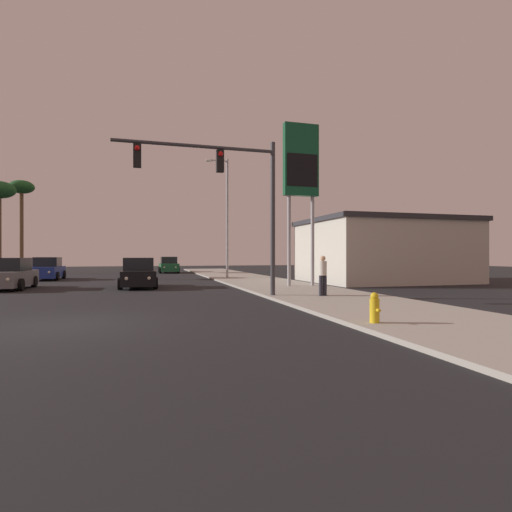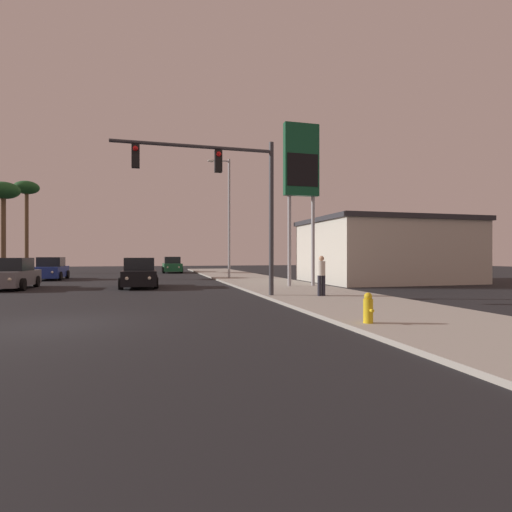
{
  "view_description": "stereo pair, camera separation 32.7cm",
  "coord_description": "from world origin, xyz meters",
  "px_view_note": "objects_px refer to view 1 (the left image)",
  "views": [
    {
      "loc": [
        2.03,
        -11.18,
        1.8
      ],
      "look_at": [
        7.75,
        8.99,
        1.78
      ],
      "focal_mm": 28.0,
      "sensor_mm": 36.0,
      "label": 1
    },
    {
      "loc": [
        2.34,
        -11.27,
        1.8
      ],
      "look_at": [
        7.75,
        8.99,
        1.78
      ],
      "focal_mm": 28.0,
      "sensor_mm": 36.0,
      "label": 2
    }
  ],
  "objects_px": {
    "car_blue": "(47,270)",
    "car_green": "(169,266)",
    "gas_station_sign": "(301,169)",
    "fire_hydrant": "(375,308)",
    "street_lamp": "(226,212)",
    "pedestrian_on_sidewalk": "(323,274)",
    "palm_tree_far": "(22,193)",
    "car_black": "(138,274)",
    "traffic_light_mast": "(230,186)",
    "car_grey": "(9,275)"
  },
  "relations": [
    {
      "from": "car_blue",
      "to": "fire_hydrant",
      "type": "distance_m",
      "value": 27.08
    },
    {
      "from": "car_grey",
      "to": "palm_tree_far",
      "type": "xyz_separation_m",
      "value": [
        -4.94,
        21.16,
        7.41
      ]
    },
    {
      "from": "gas_station_sign",
      "to": "street_lamp",
      "type": "bearing_deg",
      "value": 105.02
    },
    {
      "from": "car_black",
      "to": "traffic_light_mast",
      "type": "xyz_separation_m",
      "value": [
        3.73,
        -7.29,
        3.93
      ]
    },
    {
      "from": "car_blue",
      "to": "fire_hydrant",
      "type": "bearing_deg",
      "value": 117.25
    },
    {
      "from": "car_black",
      "to": "car_blue",
      "type": "height_order",
      "value": "same"
    },
    {
      "from": "gas_station_sign",
      "to": "pedestrian_on_sidewalk",
      "type": "distance_m",
      "value": 7.84
    },
    {
      "from": "street_lamp",
      "to": "palm_tree_far",
      "type": "distance_m",
      "value": 23.81
    },
    {
      "from": "gas_station_sign",
      "to": "car_grey",
      "type": "bearing_deg",
      "value": 167.53
    },
    {
      "from": "gas_station_sign",
      "to": "fire_hydrant",
      "type": "height_order",
      "value": "gas_station_sign"
    },
    {
      "from": "gas_station_sign",
      "to": "car_blue",
      "type": "bearing_deg",
      "value": 141.51
    },
    {
      "from": "car_green",
      "to": "gas_station_sign",
      "type": "height_order",
      "value": "gas_station_sign"
    },
    {
      "from": "car_green",
      "to": "car_black",
      "type": "bearing_deg",
      "value": 80.54
    },
    {
      "from": "car_grey",
      "to": "traffic_light_mast",
      "type": "xyz_separation_m",
      "value": [
        10.34,
        -7.9,
        3.93
      ]
    },
    {
      "from": "car_green",
      "to": "pedestrian_on_sidewalk",
      "type": "height_order",
      "value": "pedestrian_on_sidewalk"
    },
    {
      "from": "car_blue",
      "to": "car_green",
      "type": "bearing_deg",
      "value": -133.73
    },
    {
      "from": "street_lamp",
      "to": "fire_hydrant",
      "type": "distance_m",
      "value": 21.45
    },
    {
      "from": "car_black",
      "to": "street_lamp",
      "type": "height_order",
      "value": "street_lamp"
    },
    {
      "from": "car_grey",
      "to": "traffic_light_mast",
      "type": "height_order",
      "value": "traffic_light_mast"
    },
    {
      "from": "traffic_light_mast",
      "to": "palm_tree_far",
      "type": "bearing_deg",
      "value": 117.74
    },
    {
      "from": "car_grey",
      "to": "car_green",
      "type": "distance_m",
      "value": 20.96
    },
    {
      "from": "street_lamp",
      "to": "pedestrian_on_sidewalk",
      "type": "height_order",
      "value": "street_lamp"
    },
    {
      "from": "gas_station_sign",
      "to": "traffic_light_mast",
      "type": "bearing_deg",
      "value": -137.8
    },
    {
      "from": "street_lamp",
      "to": "car_black",
      "type": "bearing_deg",
      "value": -134.94
    },
    {
      "from": "street_lamp",
      "to": "pedestrian_on_sidewalk",
      "type": "relative_size",
      "value": 5.39
    },
    {
      "from": "car_blue",
      "to": "traffic_light_mast",
      "type": "relative_size",
      "value": 0.65
    },
    {
      "from": "car_blue",
      "to": "street_lamp",
      "type": "relative_size",
      "value": 0.48
    },
    {
      "from": "car_green",
      "to": "car_blue",
      "type": "relative_size",
      "value": 1.0
    },
    {
      "from": "fire_hydrant",
      "to": "pedestrian_on_sidewalk",
      "type": "distance_m",
      "value": 6.74
    },
    {
      "from": "car_green",
      "to": "street_lamp",
      "type": "xyz_separation_m",
      "value": [
        3.43,
        -13.03,
        4.36
      ]
    },
    {
      "from": "car_green",
      "to": "car_grey",
      "type": "bearing_deg",
      "value": 62.09
    },
    {
      "from": "pedestrian_on_sidewalk",
      "to": "palm_tree_far",
      "type": "height_order",
      "value": "palm_tree_far"
    },
    {
      "from": "gas_station_sign",
      "to": "fire_hydrant",
      "type": "bearing_deg",
      "value": -103.67
    },
    {
      "from": "car_blue",
      "to": "fire_hydrant",
      "type": "xyz_separation_m",
      "value": [
        12.43,
        -24.06,
        -0.27
      ]
    },
    {
      "from": "palm_tree_far",
      "to": "car_blue",
      "type": "bearing_deg",
      "value": -68.19
    },
    {
      "from": "car_grey",
      "to": "traffic_light_mast",
      "type": "bearing_deg",
      "value": 144.76
    },
    {
      "from": "car_black",
      "to": "traffic_light_mast",
      "type": "distance_m",
      "value": 9.08
    },
    {
      "from": "fire_hydrant",
      "to": "pedestrian_on_sidewalk",
      "type": "height_order",
      "value": "pedestrian_on_sidewalk"
    },
    {
      "from": "pedestrian_on_sidewalk",
      "to": "street_lamp",
      "type": "bearing_deg",
      "value": 94.82
    },
    {
      "from": "traffic_light_mast",
      "to": "pedestrian_on_sidewalk",
      "type": "relative_size",
      "value": 3.96
    },
    {
      "from": "gas_station_sign",
      "to": "fire_hydrant",
      "type": "distance_m",
      "value": 13.67
    },
    {
      "from": "fire_hydrant",
      "to": "palm_tree_far",
      "type": "bearing_deg",
      "value": 115.51
    },
    {
      "from": "car_blue",
      "to": "gas_station_sign",
      "type": "relative_size",
      "value": 0.48
    },
    {
      "from": "car_black",
      "to": "pedestrian_on_sidewalk",
      "type": "bearing_deg",
      "value": 131.97
    },
    {
      "from": "street_lamp",
      "to": "car_grey",
      "type": "bearing_deg",
      "value": -156.24
    },
    {
      "from": "car_black",
      "to": "palm_tree_far",
      "type": "bearing_deg",
      "value": -62.68
    },
    {
      "from": "car_black",
      "to": "pedestrian_on_sidewalk",
      "type": "distance_m",
      "value": 11.07
    },
    {
      "from": "car_black",
      "to": "street_lamp",
      "type": "relative_size",
      "value": 0.48
    },
    {
      "from": "traffic_light_mast",
      "to": "fire_hydrant",
      "type": "xyz_separation_m",
      "value": [
        2.09,
        -7.36,
        -4.2
      ]
    },
    {
      "from": "car_blue",
      "to": "gas_station_sign",
      "type": "xyz_separation_m",
      "value": [
        15.32,
        -12.18,
        5.86
      ]
    }
  ]
}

